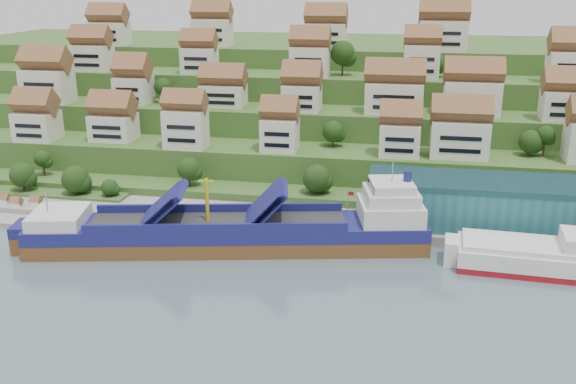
# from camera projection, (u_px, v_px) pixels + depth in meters

# --- Properties ---
(ground) EXTENTS (300.00, 300.00, 0.00)m
(ground) POSITION_uv_depth(u_px,v_px,m) (252.00, 250.00, 128.57)
(ground) COLOR slate
(ground) RESTS_ON ground
(quay) EXTENTS (180.00, 14.00, 2.20)m
(quay) POSITION_uv_depth(u_px,v_px,m) (358.00, 225.00, 138.78)
(quay) COLOR gray
(quay) RESTS_ON ground
(pebble_beach) EXTENTS (45.00, 20.00, 1.00)m
(pebble_beach) POSITION_uv_depth(u_px,v_px,m) (23.00, 210.00, 149.61)
(pebble_beach) COLOR gray
(pebble_beach) RESTS_ON ground
(hillside) EXTENTS (260.00, 128.00, 31.00)m
(hillside) POSITION_uv_depth(u_px,v_px,m) (322.00, 104.00, 221.87)
(hillside) COLOR #2D4C1E
(hillside) RESTS_ON ground
(hillside_village) EXTENTS (156.20, 61.15, 29.03)m
(hillside_village) POSITION_uv_depth(u_px,v_px,m) (302.00, 85.00, 176.51)
(hillside_village) COLOR beige
(hillside_village) RESTS_ON ground
(hillside_trees) EXTENTS (138.37, 63.04, 32.15)m
(hillside_trees) POSITION_uv_depth(u_px,v_px,m) (267.00, 121.00, 166.13)
(hillside_trees) COLOR #203F15
(hillside_trees) RESTS_ON ground
(warehouse) EXTENTS (60.00, 15.00, 10.00)m
(warehouse) POSITION_uv_depth(u_px,v_px,m) (514.00, 204.00, 133.21)
(warehouse) COLOR #266268
(warehouse) RESTS_ON quay
(flagpole) EXTENTS (1.28, 0.16, 8.00)m
(flagpole) POSITION_uv_depth(u_px,v_px,m) (348.00, 207.00, 132.62)
(flagpole) COLOR gray
(flagpole) RESTS_ON quay
(beach_huts) EXTENTS (14.40, 3.70, 2.20)m
(beach_huts) POSITION_uv_depth(u_px,v_px,m) (11.00, 205.00, 148.28)
(beach_huts) COLOR white
(beach_huts) RESTS_ON pebble_beach
(cargo_ship) EXTENTS (79.86, 28.30, 17.54)m
(cargo_ship) POSITION_uv_depth(u_px,v_px,m) (240.00, 232.00, 128.69)
(cargo_ship) COLOR brown
(cargo_ship) RESTS_ON ground
(second_ship) EXTENTS (30.08, 12.65, 8.55)m
(second_ship) POSITION_uv_depth(u_px,v_px,m) (543.00, 258.00, 118.77)
(second_ship) COLOR maroon
(second_ship) RESTS_ON ground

